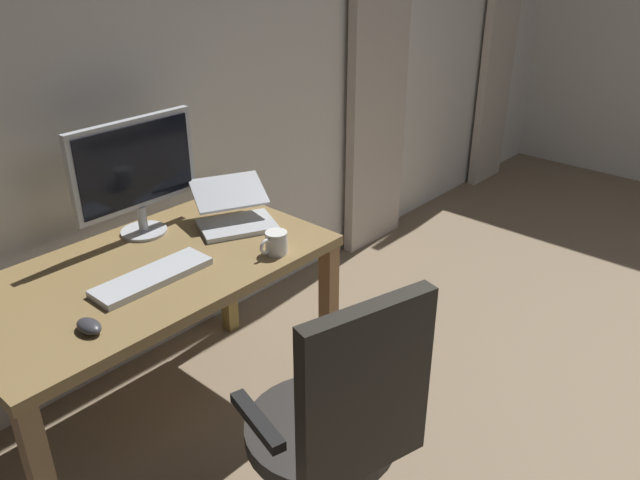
{
  "coord_description": "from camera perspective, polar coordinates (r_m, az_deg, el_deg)",
  "views": [
    {
      "loc": [
        2.51,
        -0.56,
        1.82
      ],
      "look_at": [
        1.19,
        -1.74,
        0.93
      ],
      "focal_mm": 35.62,
      "sensor_mm": 36.0,
      "label": 1
    }
  ],
  "objects": [
    {
      "name": "back_room_partition",
      "position": [
        3.45,
        -0.78,
        17.09
      ],
      "size": [
        5.43,
        0.1,
        2.51
      ],
      "primitive_type": "cube",
      "color": "silver",
      "rests_on": "ground"
    },
    {
      "name": "curtain_left_panel",
      "position": [
        4.98,
        16.0,
        17.69
      ],
      "size": [
        0.4,
        0.06,
        2.27
      ],
      "primitive_type": "cube",
      "color": "#BFB3A7",
      "rests_on": "ground"
    },
    {
      "name": "curtain_right_panel",
      "position": [
        3.74,
        5.35,
        15.88
      ],
      "size": [
        0.49,
        0.06,
        2.27
      ],
      "primitive_type": "cube",
      "color": "#BFB3A7",
      "rests_on": "ground"
    },
    {
      "name": "desk",
      "position": [
        2.39,
        -15.01,
        -4.29
      ],
      "size": [
        1.32,
        0.73,
        0.72
      ],
      "color": "olive",
      "rests_on": "ground"
    },
    {
      "name": "office_chair",
      "position": [
        1.89,
        1.25,
        -18.71
      ],
      "size": [
        0.56,
        0.56,
        1.05
      ],
      "rotation": [
        0.0,
        0.0,
        2.87
      ],
      "color": "black",
      "rests_on": "ground"
    },
    {
      "name": "computer_monitor",
      "position": [
        2.51,
        -16.27,
        6.1
      ],
      "size": [
        0.52,
        0.18,
        0.46
      ],
      "color": "#B7BCC1",
      "rests_on": "desk"
    },
    {
      "name": "computer_keyboard",
      "position": [
        2.25,
        -14.82,
        -3.22
      ],
      "size": [
        0.42,
        0.13,
        0.02
      ],
      "primitive_type": "cube",
      "color": "#B7BCC1",
      "rests_on": "desk"
    },
    {
      "name": "laptop",
      "position": [
        2.58,
        -7.73,
        2.43
      ],
      "size": [
        0.39,
        0.4,
        0.16
      ],
      "rotation": [
        0.0,
        0.0,
        -0.45
      ],
      "color": "#B7BCC1",
      "rests_on": "desk"
    },
    {
      "name": "computer_mouse",
      "position": [
        2.03,
        -20.04,
        -7.28
      ],
      "size": [
        0.06,
        0.1,
        0.04
      ],
      "primitive_type": "ellipsoid",
      "color": "#333338",
      "rests_on": "desk"
    },
    {
      "name": "mug_tea",
      "position": [
        2.34,
        -4.0,
        -0.26
      ],
      "size": [
        0.12,
        0.08,
        0.09
      ],
      "color": "white",
      "rests_on": "desk"
    }
  ]
}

